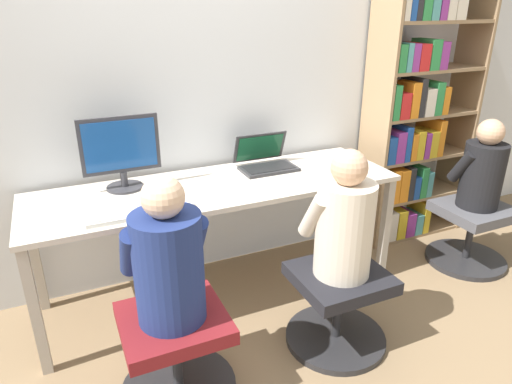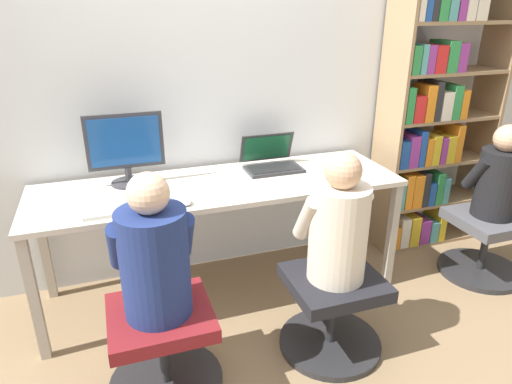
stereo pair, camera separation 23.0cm
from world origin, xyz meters
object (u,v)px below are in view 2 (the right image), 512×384
at_px(person_near_shelf, 499,177).
at_px(bookshelf, 430,121).
at_px(person_at_monitor, 154,255).
at_px(laptop, 271,162).
at_px(person_at_laptop, 338,225).
at_px(desktop_monitor, 126,149).
at_px(keyboard, 129,208).
at_px(office_chair_left, 163,346).
at_px(office_chair_right, 332,309).
at_px(office_chair_side, 485,242).

bearing_deg(person_near_shelf, bookshelf, 105.98).
xyz_separation_m(person_at_monitor, person_near_shelf, (2.24, 0.32, -0.02)).
distance_m(laptop, person_at_laptop, 0.85).
relative_size(desktop_monitor, bookshelf, 0.22).
distance_m(laptop, person_at_monitor, 1.20).
bearing_deg(desktop_monitor, keyboard, -94.92).
xyz_separation_m(office_chair_left, person_at_monitor, (-0.00, 0.01, 0.50)).
bearing_deg(desktop_monitor, office_chair_left, -87.69).
bearing_deg(person_near_shelf, desktop_monitor, 166.61).
bearing_deg(person_at_laptop, office_chair_left, -179.95).
distance_m(desktop_monitor, person_near_shelf, 2.35).
height_order(office_chair_left, person_near_shelf, person_near_shelf).
bearing_deg(office_chair_right, person_near_shelf, 13.76).
xyz_separation_m(keyboard, office_chair_left, (0.07, -0.48, -0.53)).
bearing_deg(person_at_monitor, bookshelf, 22.44).
xyz_separation_m(office_chair_side, person_near_shelf, (0.00, 0.00, 0.47)).
bearing_deg(office_chair_right, office_chair_side, 13.57).
distance_m(laptop, keyboard, 1.00).
xyz_separation_m(office_chair_right, person_at_monitor, (-0.90, 0.01, 0.50)).
xyz_separation_m(laptop, keyboard, (-0.93, -0.37, -0.03)).
distance_m(person_at_monitor, office_chair_side, 2.31).
bearing_deg(office_chair_right, person_at_monitor, 179.39).
relative_size(keyboard, person_at_laptop, 0.67).
bearing_deg(desktop_monitor, office_chair_side, -13.50).
height_order(laptop, bookshelf, bookshelf).
distance_m(person_at_monitor, person_at_laptop, 0.90).
bearing_deg(person_at_laptop, person_at_monitor, 179.72).
relative_size(office_chair_left, office_chair_side, 1.00).
bearing_deg(bookshelf, office_chair_side, -74.14).
relative_size(person_at_laptop, person_near_shelf, 1.10).
height_order(office_chair_left, office_chair_side, same).
height_order(laptop, keyboard, laptop).
bearing_deg(office_chair_right, laptop, 92.50).
relative_size(laptop, office_chair_left, 0.64).
distance_m(bookshelf, office_chair_side, 0.92).
bearing_deg(person_at_monitor, office_chair_left, -90.00).
bearing_deg(laptop, office_chair_side, -20.90).
bearing_deg(person_near_shelf, keyboard, 176.14).
xyz_separation_m(desktop_monitor, office_chair_side, (2.27, -0.54, -0.73)).
distance_m(person_at_laptop, person_near_shelf, 1.38).
relative_size(office_chair_side, person_near_shelf, 0.90).
relative_size(keyboard, person_at_monitor, 0.67).
height_order(desktop_monitor, bookshelf, bookshelf).
height_order(desktop_monitor, office_chair_side, desktop_monitor).
distance_m(person_at_laptop, office_chair_side, 1.46).
bearing_deg(laptop, bookshelf, 0.98).
height_order(desktop_monitor, person_near_shelf, desktop_monitor).
relative_size(laptop, office_chair_right, 0.64).
bearing_deg(desktop_monitor, person_near_shelf, -13.39).
xyz_separation_m(office_chair_right, person_near_shelf, (1.34, 0.33, 0.47)).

